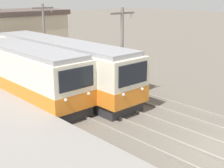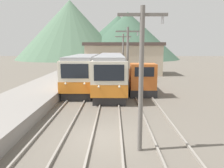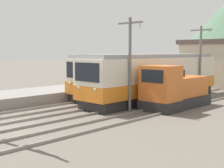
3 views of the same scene
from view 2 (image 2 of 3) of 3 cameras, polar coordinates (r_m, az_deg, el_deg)
The scene contains 12 objects.
ground_plane at distance 11.30m, azimuth -2.48°, elevation -13.74°, with size 200.00×200.00×0.00m, color #665E54.
track_left at distance 11.70m, azimuth -15.64°, elevation -12.89°, with size 1.54×60.00×0.14m.
track_center at distance 11.26m, azimuth -1.43°, elevation -13.42°, with size 1.54×60.00×0.14m.
track_right at distance 11.56m, azimuth 14.01°, elevation -13.10°, with size 1.54×60.00×0.14m.
commuter_train_left at distance 23.04m, azimuth -7.37°, elevation 2.62°, with size 2.84×10.58×3.64m.
commuter_train_center at distance 23.48m, azimuth -0.36°, elevation 2.89°, with size 2.84×14.86×3.70m.
shunting_locomotive at distance 21.76m, azimuth 7.48°, elevation 0.91°, with size 2.40×5.79×3.00m.
catenary_mast_near at distance 9.13m, azimuth 7.69°, elevation 2.48°, with size 2.00×0.20×6.10m.
catenary_mast_mid at distance 18.44m, azimuth 4.11°, elevation 6.13°, with size 2.00×0.20×6.10m.
catenary_mast_far at distance 27.81m, azimuth 2.92°, elevation 7.32°, with size 2.00×0.20×6.10m.
station_building at distance 36.43m, azimuth 2.90°, elevation 6.70°, with size 12.60×6.30×5.19m.
mountain_backdrop at distance 84.75m, azimuth -2.65°, elevation 12.95°, with size 60.44×42.93×21.39m.
Camera 2 is at (0.58, -10.36, 4.48)m, focal length 35.00 mm.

